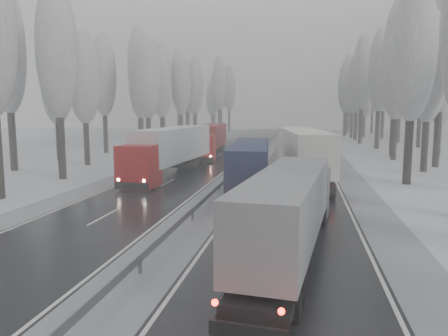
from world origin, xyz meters
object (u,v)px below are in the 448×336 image
(truck_grey_tarp, at_px, (292,206))
(truck_red_red, at_px, (211,138))
(box_truck_distant, at_px, (291,134))
(truck_red_white, at_px, (170,148))
(truck_blue_box, at_px, (251,164))
(truck_cream_box, at_px, (302,152))

(truck_grey_tarp, xyz_separation_m, truck_red_red, (-11.47, 38.59, 0.28))
(box_truck_distant, distance_m, truck_red_white, 49.42)
(box_truck_distant, distance_m, truck_red_red, 31.79)
(truck_blue_box, height_order, truck_cream_box, truck_cream_box)
(truck_cream_box, height_order, truck_red_white, truck_cream_box)
(truck_cream_box, xyz_separation_m, truck_red_white, (-11.90, 1.17, -0.01))
(box_truck_distant, relative_size, truck_red_white, 0.46)
(truck_grey_tarp, bearing_deg, box_truck_distant, 98.08)
(truck_grey_tarp, xyz_separation_m, box_truck_distant, (-1.73, 68.84, -0.62))
(truck_cream_box, relative_size, truck_red_red, 1.08)
(truck_blue_box, xyz_separation_m, box_truck_distant, (1.46, 55.98, -0.72))
(truck_blue_box, bearing_deg, truck_cream_box, 56.69)
(truck_cream_box, bearing_deg, box_truck_distant, 84.67)
(truck_grey_tarp, xyz_separation_m, truck_red_white, (-11.52, 20.41, 0.45))
(truck_red_red, bearing_deg, truck_blue_box, -76.64)
(truck_blue_box, bearing_deg, truck_red_white, 133.79)
(truck_grey_tarp, xyz_separation_m, truck_blue_box, (-3.19, 12.86, 0.09))
(truck_grey_tarp, height_order, truck_cream_box, truck_cream_box)
(truck_red_white, bearing_deg, truck_red_red, 93.83)
(truck_cream_box, bearing_deg, truck_blue_box, -127.07)
(truck_blue_box, relative_size, box_truck_distant, 1.87)
(truck_blue_box, bearing_deg, truck_red_red, 103.84)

